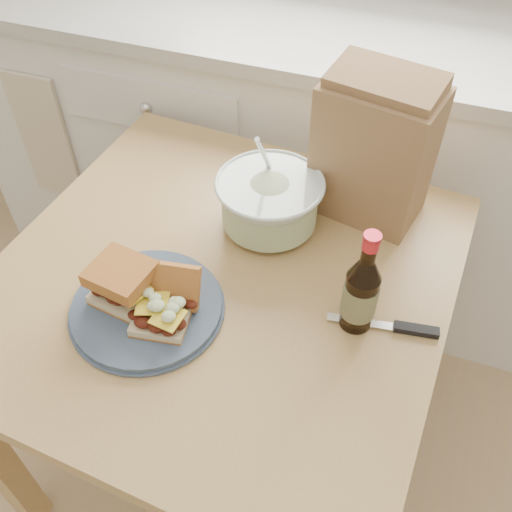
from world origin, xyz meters
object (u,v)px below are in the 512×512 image
(coleslaw_bowl, at_px, (269,204))
(beer_bottle, at_px, (361,292))
(dining_table, at_px, (223,308))
(paper_bag, at_px, (373,153))
(plate, at_px, (147,308))

(coleslaw_bowl, distance_m, beer_bottle, 0.31)
(coleslaw_bowl, bearing_deg, dining_table, -104.77)
(dining_table, xyz_separation_m, beer_bottle, (0.29, -0.03, 0.20))
(beer_bottle, height_order, paper_bag, paper_bag)
(plate, bearing_deg, beer_bottle, 15.82)
(plate, height_order, beer_bottle, beer_bottle)
(dining_table, distance_m, paper_bag, 0.46)
(coleslaw_bowl, xyz_separation_m, beer_bottle, (0.24, -0.20, 0.03))
(plate, bearing_deg, dining_table, 54.20)
(dining_table, xyz_separation_m, coleslaw_bowl, (0.05, 0.17, 0.17))
(beer_bottle, relative_size, paper_bag, 0.76)
(coleslaw_bowl, xyz_separation_m, paper_bag, (0.19, 0.13, 0.09))
(dining_table, height_order, coleslaw_bowl, coleslaw_bowl)
(dining_table, height_order, plate, plate)
(dining_table, relative_size, beer_bottle, 4.18)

